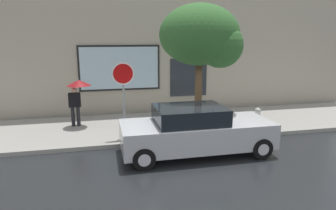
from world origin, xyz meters
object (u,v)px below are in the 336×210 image
object	(u,v)px
parked_car	(195,131)
stop_sign	(123,85)
fire_hydrant	(257,117)
pedestrian_with_umbrella	(78,90)
street_tree	(204,37)

from	to	relation	value
parked_car	stop_sign	size ratio (longest dim) A/B	1.78
fire_hydrant	pedestrian_with_umbrella	world-z (taller)	pedestrian_with_umbrella
pedestrian_with_umbrella	street_tree	size ratio (longest dim) A/B	0.40
fire_hydrant	stop_sign	distance (m)	5.49
parked_car	fire_hydrant	world-z (taller)	parked_car
stop_sign	street_tree	bearing A→B (deg)	-2.73
pedestrian_with_umbrella	stop_sign	xyz separation A→B (m)	(1.63, -1.80, 0.42)
fire_hydrant	street_tree	bearing A→B (deg)	-169.47
street_tree	stop_sign	world-z (taller)	street_tree
parked_car	street_tree	world-z (taller)	street_tree
fire_hydrant	street_tree	size ratio (longest dim) A/B	0.16
fire_hydrant	street_tree	distance (m)	3.99
parked_car	pedestrian_with_umbrella	distance (m)	5.10
pedestrian_with_umbrella	street_tree	world-z (taller)	street_tree
fire_hydrant	stop_sign	size ratio (longest dim) A/B	0.27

